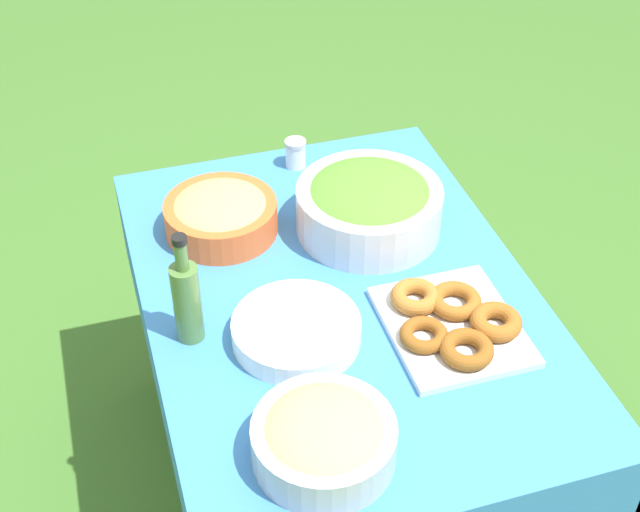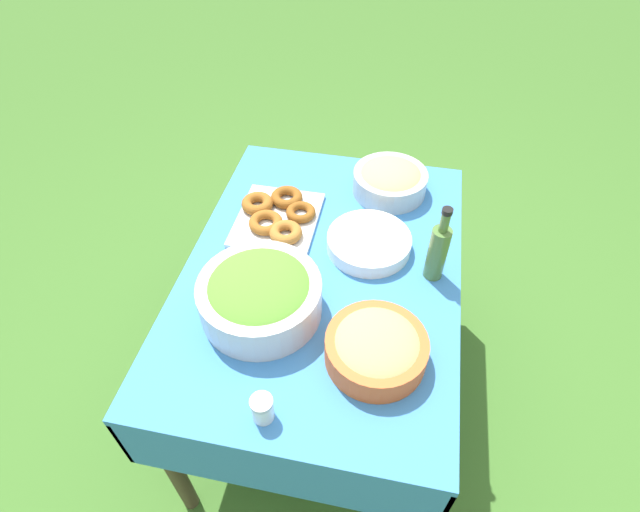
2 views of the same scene
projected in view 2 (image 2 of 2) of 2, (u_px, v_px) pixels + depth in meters
ground_plane at (322, 386)px, 2.01m from camera, size 14.00×14.00×0.00m
picnic_table at (322, 290)px, 1.58m from camera, size 1.16×0.82×0.71m
salad_bowl at (260, 295)px, 1.34m from camera, size 0.33×0.33×0.13m
pasta_bowl at (390, 180)px, 1.72m from camera, size 0.25×0.25×0.10m
donut_platter at (278, 216)px, 1.63m from camera, size 0.31×0.27×0.05m
plate_stack at (369, 243)px, 1.54m from camera, size 0.26×0.26×0.05m
olive_oil_bottle at (438, 251)px, 1.41m from camera, size 0.06×0.06×0.26m
bread_bowl at (376, 347)px, 1.25m from camera, size 0.26×0.26×0.10m
salt_shaker at (262, 409)px, 1.15m from camera, size 0.05×0.05×0.07m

